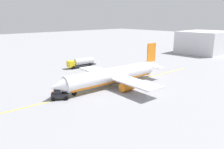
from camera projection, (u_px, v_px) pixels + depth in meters
name	position (u px, v px, depth m)	size (l,w,h in m)	color
ground_plane	(112.00, 86.00, 55.04)	(400.00, 400.00, 0.00)	#939399
airplane	(114.00, 76.00, 54.68)	(33.79, 26.90, 9.66)	white
fuel_tanker	(81.00, 62.00, 75.23)	(10.29, 3.70, 3.15)	#2D2D33
pushback_tug	(59.00, 95.00, 46.10)	(4.12, 3.73, 2.20)	#232328
refueling_worker	(89.00, 71.00, 67.43)	(0.62, 0.62, 1.71)	navy
safety_cone_nose	(53.00, 92.00, 49.82)	(0.59, 0.59, 0.65)	#F2590F
distant_hangar	(204.00, 42.00, 106.12)	(23.84, 19.51, 10.18)	silver
taxi_line_marking	(112.00, 86.00, 55.04)	(63.20, 0.30, 0.01)	yellow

